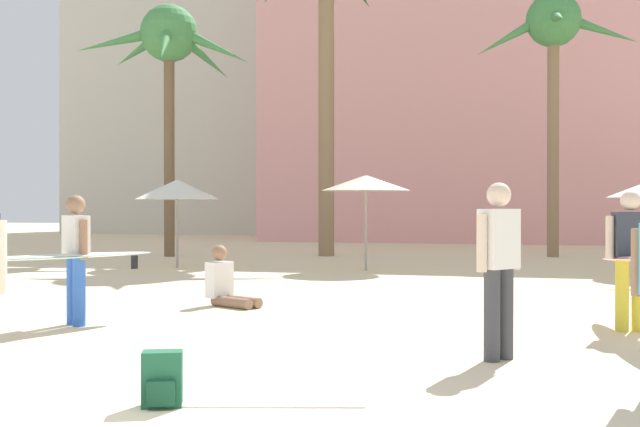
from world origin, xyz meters
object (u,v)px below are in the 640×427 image
object	(u,v)px
cafe_umbrella_1	(366,183)
person_mid_left	(632,256)
palm_tree_far_left	(169,47)
backpack	(162,380)
beach_towel	(269,392)
person_mid_center	(499,263)
cafe_umbrella_0	(177,190)
palm_tree_right	(554,39)
person_near_left	(70,255)
person_mid_right	(226,284)

from	to	relation	value
cafe_umbrella_1	person_mid_left	xyz separation A→B (m)	(4.79, -8.22, -1.15)
palm_tree_far_left	backpack	distance (m)	19.21
beach_towel	person_mid_center	distance (m)	2.74
palm_tree_far_left	cafe_umbrella_0	bearing A→B (deg)	-62.47
palm_tree_right	beach_towel	size ratio (longest dim) A/B	5.24
beach_towel	person_near_left	world-z (taller)	person_near_left
palm_tree_right	person_mid_right	world-z (taller)	palm_tree_right
cafe_umbrella_0	person_mid_center	size ratio (longest dim) A/B	1.25
palm_tree_far_left	person_near_left	size ratio (longest dim) A/B	3.06
palm_tree_far_left	backpack	xyz separation A→B (m)	(7.63, -16.52, -6.17)
person_near_left	person_mid_left	bearing A→B (deg)	136.61
backpack	cafe_umbrella_1	bearing A→B (deg)	162.96
beach_towel	cafe_umbrella_0	bearing A→B (deg)	117.47
cafe_umbrella_0	cafe_umbrella_1	world-z (taller)	cafe_umbrella_1
person_mid_left	cafe_umbrella_1	bearing A→B (deg)	16.12
cafe_umbrella_0	person_mid_center	xyz separation A→B (m)	(8.01, -10.13, -0.98)
backpack	person_mid_center	xyz separation A→B (m)	(2.43, 2.46, 0.76)
person_mid_left	backpack	bearing A→B (deg)	124.91
person_mid_center	person_mid_left	bearing A→B (deg)	92.66
palm_tree_right	cafe_umbrella_1	bearing A→B (deg)	-125.56
cafe_umbrella_1	backpack	size ratio (longest dim) A/B	5.38
cafe_umbrella_1	person_mid_center	xyz separation A→B (m)	(3.27, -10.30, -1.11)
cafe_umbrella_0	cafe_umbrella_1	xyz separation A→B (m)	(4.74, 0.17, 0.13)
cafe_umbrella_1	palm_tree_far_left	bearing A→B (deg)	151.02
person_near_left	palm_tree_right	bearing A→B (deg)	-165.93
person_mid_left	palm_tree_far_left	bearing A→B (deg)	29.93
beach_towel	palm_tree_far_left	bearing A→B (deg)	117.49
beach_towel	person_mid_right	bearing A→B (deg)	114.37
palm_tree_far_left	backpack	world-z (taller)	palm_tree_far_left
beach_towel	person_mid_center	xyz separation A→B (m)	(1.78, 1.86, 0.95)
person_near_left	person_mid_center	distance (m)	5.35
cafe_umbrella_1	person_mid_right	size ratio (longest dim) A/B	2.36
palm_tree_right	person_near_left	distance (m)	18.00
person_mid_center	person_mid_right	xyz separation A→B (m)	(-4.12, 3.32, -0.64)
palm_tree_right	person_mid_center	bearing A→B (deg)	-94.37
person_mid_right	backpack	bearing A→B (deg)	-46.32
backpack	person_mid_center	bearing A→B (deg)	114.51
person_near_left	person_mid_left	size ratio (longest dim) A/B	0.79
person_mid_left	person_mid_center	bearing A→B (deg)	129.85
palm_tree_far_left	palm_tree_right	distance (m)	11.63
cafe_umbrella_0	person_mid_left	world-z (taller)	cafe_umbrella_0
cafe_umbrella_0	backpack	bearing A→B (deg)	-66.10
cafe_umbrella_1	beach_towel	size ratio (longest dim) A/B	1.49
cafe_umbrella_1	person_mid_center	bearing A→B (deg)	-72.38
cafe_umbrella_1	person_near_left	world-z (taller)	cafe_umbrella_1
cafe_umbrella_0	backpack	world-z (taller)	cafe_umbrella_0
person_mid_left	person_mid_center	world-z (taller)	person_mid_center
backpack	person_mid_center	world-z (taller)	person_mid_center
person_mid_center	person_near_left	bearing A→B (deg)	-150.75
cafe_umbrella_1	backpack	distance (m)	12.92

